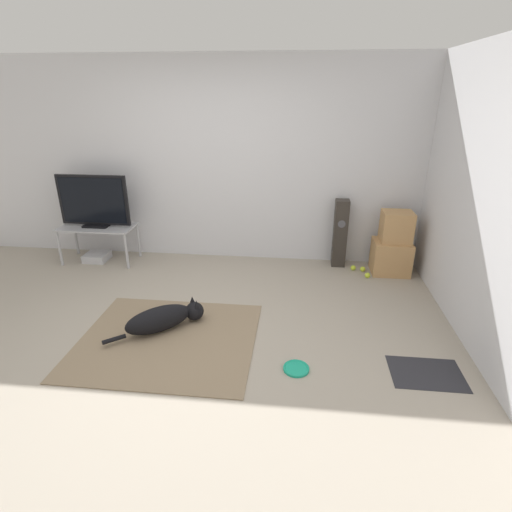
# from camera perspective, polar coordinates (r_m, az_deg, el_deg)

# --- Properties ---
(ground_plane) EXTENTS (12.00, 12.00, 0.00)m
(ground_plane) POSITION_cam_1_polar(r_m,az_deg,el_deg) (3.81, -10.80, -11.87)
(ground_plane) COLOR #9E9384
(wall_back) EXTENTS (8.00, 0.06, 2.55)m
(wall_back) POSITION_cam_1_polar(r_m,az_deg,el_deg) (5.26, -5.25, 13.13)
(wall_back) COLOR silver
(wall_back) RESTS_ON ground_plane
(area_rug) EXTENTS (1.61, 1.40, 0.01)m
(area_rug) POSITION_cam_1_polar(r_m,az_deg,el_deg) (3.86, -12.50, -11.53)
(area_rug) COLOR #847056
(area_rug) RESTS_ON ground_plane
(dog) EXTENTS (0.80, 0.67, 0.25)m
(dog) POSITION_cam_1_polar(r_m,az_deg,el_deg) (3.94, -12.94, -8.62)
(dog) COLOR black
(dog) RESTS_ON area_rug
(frisbee) EXTENTS (0.22, 0.22, 0.03)m
(frisbee) POSITION_cam_1_polar(r_m,az_deg,el_deg) (3.43, 5.76, -15.68)
(frisbee) COLOR #199E7A
(frisbee) RESTS_ON ground_plane
(cardboard_box_lower) EXTENTS (0.45, 0.38, 0.41)m
(cardboard_box_lower) POSITION_cam_1_polar(r_m,az_deg,el_deg) (5.26, 18.69, -0.13)
(cardboard_box_lower) COLOR tan
(cardboard_box_lower) RESTS_ON ground_plane
(cardboard_box_upper) EXTENTS (0.36, 0.30, 0.38)m
(cardboard_box_upper) POSITION_cam_1_polar(r_m,az_deg,el_deg) (5.14, 19.43, 3.94)
(cardboard_box_upper) COLOR tan
(cardboard_box_upper) RESTS_ON cardboard_box_lower
(floor_speaker) EXTENTS (0.17, 0.17, 0.88)m
(floor_speaker) POSITION_cam_1_polar(r_m,az_deg,el_deg) (5.22, 11.92, 3.18)
(floor_speaker) COLOR #2D2823
(floor_speaker) RESTS_ON ground_plane
(tv_stand) EXTENTS (0.96, 0.47, 0.49)m
(tv_stand) POSITION_cam_1_polar(r_m,az_deg,el_deg) (5.65, -21.65, 3.38)
(tv_stand) COLOR #A8A8AD
(tv_stand) RESTS_ON ground_plane
(tv) EXTENTS (0.91, 0.20, 0.67)m
(tv) POSITION_cam_1_polar(r_m,az_deg,el_deg) (5.54, -22.22, 7.20)
(tv) COLOR black
(tv) RESTS_ON tv_stand
(tennis_ball_by_boxes) EXTENTS (0.07, 0.07, 0.07)m
(tennis_ball_by_boxes) POSITION_cam_1_polar(r_m,az_deg,el_deg) (5.25, 13.70, -1.65)
(tennis_ball_by_boxes) COLOR #C6E033
(tennis_ball_by_boxes) RESTS_ON ground_plane
(tennis_ball_near_speaker) EXTENTS (0.07, 0.07, 0.07)m
(tennis_ball_near_speaker) POSITION_cam_1_polar(r_m,az_deg,el_deg) (5.09, 15.63, -2.67)
(tennis_ball_near_speaker) COLOR #C6E033
(tennis_ball_near_speaker) RESTS_ON ground_plane
(tennis_ball_loose_on_carpet) EXTENTS (0.07, 0.07, 0.07)m
(tennis_ball_loose_on_carpet) POSITION_cam_1_polar(r_m,az_deg,el_deg) (5.25, 15.00, -1.81)
(tennis_ball_loose_on_carpet) COLOR #C6E033
(tennis_ball_loose_on_carpet) RESTS_ON ground_plane
(game_console) EXTENTS (0.30, 0.29, 0.10)m
(game_console) POSITION_cam_1_polar(r_m,az_deg,el_deg) (5.81, -21.76, -0.11)
(game_console) COLOR #B7B7BC
(game_console) RESTS_ON ground_plane
(door_mat) EXTENTS (0.58, 0.42, 0.01)m
(door_mat) POSITION_cam_1_polar(r_m,az_deg,el_deg) (3.66, 23.16, -15.15)
(door_mat) COLOR #28282D
(door_mat) RESTS_ON ground_plane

